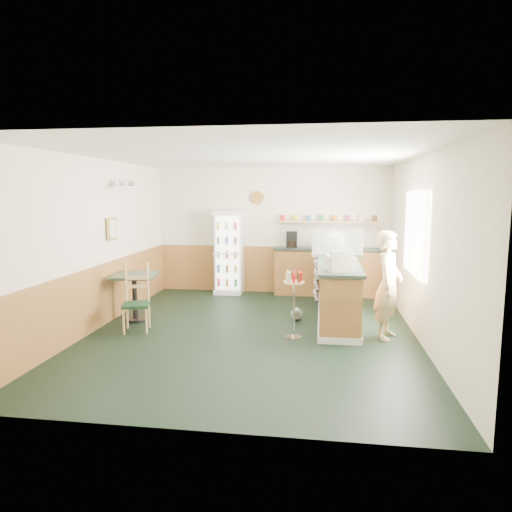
% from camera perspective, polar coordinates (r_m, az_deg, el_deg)
% --- Properties ---
extents(ground, '(6.00, 6.00, 0.00)m').
position_cam_1_polar(ground, '(7.19, -0.64, -9.52)').
color(ground, black).
rests_on(ground, ground).
extents(room_envelope, '(5.04, 6.02, 2.72)m').
position_cam_1_polar(room_envelope, '(7.64, -1.52, 3.19)').
color(room_envelope, '#EFE8CC').
rests_on(room_envelope, ground).
extents(service_counter, '(0.68, 3.01, 1.01)m').
position_cam_1_polar(service_counter, '(8.04, 10.11, -4.36)').
color(service_counter, '#9D6832').
rests_on(service_counter, ground).
extents(back_counter, '(2.24, 0.42, 1.69)m').
position_cam_1_polar(back_counter, '(9.72, 8.82, -1.69)').
color(back_counter, '#9D6832').
rests_on(back_counter, ground).
extents(drinks_fridge, '(0.58, 0.52, 1.77)m').
position_cam_1_polar(drinks_fridge, '(9.80, -3.40, 0.44)').
color(drinks_fridge, white).
rests_on(drinks_fridge, ground).
extents(display_case, '(0.90, 0.47, 0.51)m').
position_cam_1_polar(display_case, '(8.40, 10.13, 1.71)').
color(display_case, silver).
rests_on(display_case, service_counter).
extents(cash_register, '(0.45, 0.46, 0.21)m').
position_cam_1_polar(cash_register, '(6.85, 10.56, -0.92)').
color(cash_register, beige).
rests_on(cash_register, service_counter).
extents(shopkeeper, '(0.55, 0.64, 1.61)m').
position_cam_1_polar(shopkeeper, '(7.01, 16.21, -3.51)').
color(shopkeeper, tan).
rests_on(shopkeeper, ground).
extents(condiment_stand, '(0.32, 0.32, 1.00)m').
position_cam_1_polar(condiment_stand, '(6.78, 4.74, -4.77)').
color(condiment_stand, silver).
rests_on(condiment_stand, ground).
extents(newspaper_rack, '(0.09, 0.47, 0.74)m').
position_cam_1_polar(newspaper_rack, '(8.30, 7.59, -2.97)').
color(newspaper_rack, black).
rests_on(newspaper_rack, ground).
extents(cafe_table, '(0.82, 0.82, 0.79)m').
position_cam_1_polar(cafe_table, '(7.98, -14.94, -3.89)').
color(cafe_table, black).
rests_on(cafe_table, ground).
extents(cafe_chair, '(0.48, 0.48, 1.07)m').
position_cam_1_polar(cafe_chair, '(7.42, -14.53, -4.78)').
color(cafe_chair, black).
rests_on(cafe_chair, ground).
extents(dog_doorstop, '(0.21, 0.27, 0.25)m').
position_cam_1_polar(dog_doorstop, '(7.82, 5.08, -7.21)').
color(dog_doorstop, gray).
rests_on(dog_doorstop, ground).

